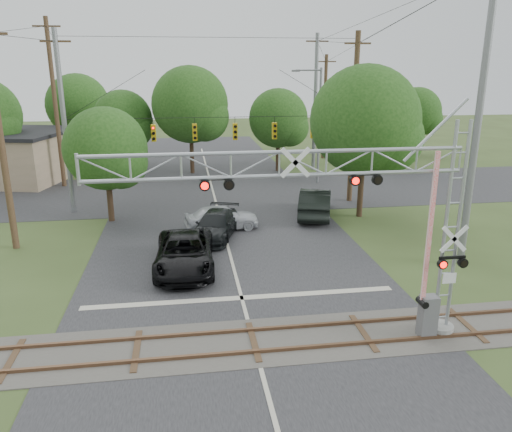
{
  "coord_description": "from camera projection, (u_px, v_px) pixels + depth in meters",
  "views": [
    {
      "loc": [
        -2.16,
        -13.24,
        9.25
      ],
      "look_at": [
        0.9,
        7.5,
        2.95
      ],
      "focal_mm": 35.0,
      "sensor_mm": 36.0,
      "label": 1
    }
  ],
  "objects": [
    {
      "name": "railroad_track",
      "position": [
        254.0,
        342.0,
        17.39
      ],
      "size": [
        90.0,
        3.2,
        0.17
      ],
      "color": "#45403B",
      "rests_on": "ground"
    },
    {
      "name": "utility_poles",
      "position": [
        241.0,
        110.0,
        35.6
      ],
      "size": [
        26.08,
        29.62,
        13.95
      ],
      "color": "#442A1F",
      "rests_on": "ground"
    },
    {
      "name": "ground",
      "position": [
        263.0,
        376.0,
        15.51
      ],
      "size": [
        160.0,
        160.0,
        0.0
      ],
      "primitive_type": "plane",
      "color": "#394922",
      "rests_on": "ground"
    },
    {
      "name": "traffic_signal_span",
      "position": [
        229.0,
        123.0,
        32.96
      ],
      "size": [
        19.34,
        0.36,
        11.5
      ],
      "color": "slate",
      "rests_on": "ground"
    },
    {
      "name": "road_main",
      "position": [
        231.0,
        259.0,
        24.98
      ],
      "size": [
        14.0,
        90.0,
        0.02
      ],
      "primitive_type": "cube",
      "color": "#262628",
      "rests_on": "ground"
    },
    {
      "name": "crossing_gantry",
      "position": [
        350.0,
        210.0,
        16.12
      ],
      "size": [
        12.55,
        0.97,
        7.63
      ],
      "color": "gray",
      "rests_on": "ground"
    },
    {
      "name": "car_dark",
      "position": [
        216.0,
        225.0,
        27.91
      ],
      "size": [
        3.45,
        5.34,
        1.44
      ],
      "primitive_type": "imported",
      "rotation": [
        0.0,
        0.0,
        -0.31
      ],
      "color": "black",
      "rests_on": "ground"
    },
    {
      "name": "treeline",
      "position": [
        207.0,
        115.0,
        42.48
      ],
      "size": [
        54.18,
        29.81,
        9.45
      ],
      "color": "#372619",
      "rests_on": "ground"
    },
    {
      "name": "pickup_black",
      "position": [
        185.0,
        253.0,
        23.49
      ],
      "size": [
        2.91,
        5.95,
        1.63
      ],
      "primitive_type": "imported",
      "rotation": [
        0.0,
        0.0,
        -0.04
      ],
      "color": "black",
      "rests_on": "ground"
    },
    {
      "name": "suv_dark",
      "position": [
        315.0,
        202.0,
        31.88
      ],
      "size": [
        3.44,
        5.85,
        1.82
      ],
      "primitive_type": "imported",
      "rotation": [
        0.0,
        0.0,
        2.85
      ],
      "color": "black",
      "rests_on": "ground"
    },
    {
      "name": "sedan_silver",
      "position": [
        222.0,
        217.0,
        29.29
      ],
      "size": [
        4.53,
        2.35,
        1.47
      ],
      "primitive_type": "imported",
      "rotation": [
        0.0,
        0.0,
        1.72
      ],
      "color": "silver",
      "rests_on": "ground"
    },
    {
      "name": "road_cross",
      "position": [
        213.0,
        192.0,
        38.24
      ],
      "size": [
        90.0,
        12.0,
        0.02
      ],
      "primitive_type": "cube",
      "color": "#262628",
      "rests_on": "ground"
    },
    {
      "name": "streetlight",
      "position": [
        317.0,
        120.0,
        39.97
      ],
      "size": [
        2.44,
        0.25,
        9.17
      ],
      "color": "slate",
      "rests_on": "ground"
    }
  ]
}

